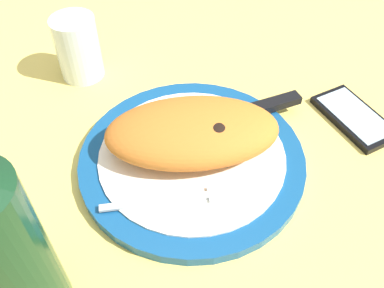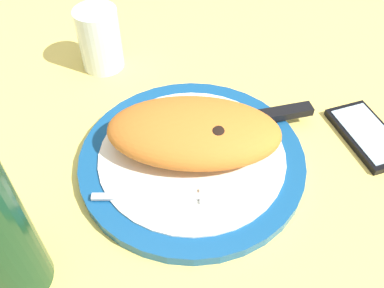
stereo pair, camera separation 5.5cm
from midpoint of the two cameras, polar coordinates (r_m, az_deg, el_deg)
ground_plane at (r=59.13cm, az=2.67°, el=-3.66°), size 150.00×150.00×3.00cm
plate at (r=57.28cm, az=2.75°, el=-2.16°), size 30.48×30.48×1.87cm
calzone at (r=55.22cm, az=3.43°, el=1.46°), size 24.41×15.46×5.87cm
fork at (r=51.96cm, az=0.78°, el=-7.29°), size 17.24×4.70×0.40cm
knife at (r=61.82cm, az=11.55°, el=3.36°), size 22.23×11.40×1.20cm
smartphone at (r=66.85cm, az=24.86°, el=0.99°), size 12.00×14.27×1.16cm
water_glass at (r=72.39cm, az=-10.13°, el=13.21°), size 6.93×6.93×10.38cm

